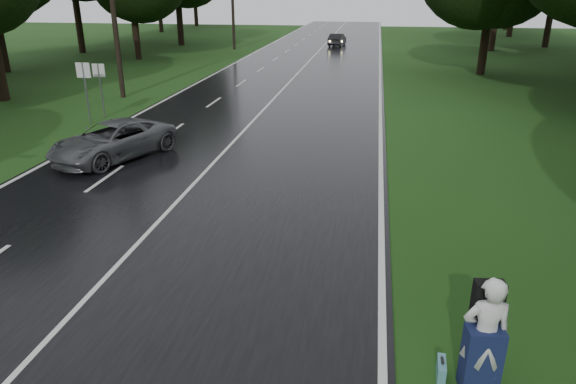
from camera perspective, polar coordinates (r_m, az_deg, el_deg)
ground at (r=10.31m, az=-25.23°, el=-15.05°), size 160.00×160.00×0.00m
road at (r=27.75m, az=-2.12°, el=9.56°), size 12.00×140.00×0.04m
lane_center at (r=27.75m, az=-2.12°, el=9.61°), size 0.12×140.00×0.01m
grey_car at (r=19.65m, az=-18.67°, el=5.37°), size 3.88×5.16×1.30m
far_car at (r=56.66m, az=5.42°, el=16.30°), size 1.72×3.86×1.23m
hitchhiker at (r=8.58m, az=20.74°, el=-14.80°), size 0.76×0.70×1.96m
suitcase at (r=9.03m, az=16.44°, el=-18.19°), size 0.16×0.44×0.31m
utility_pole_mid at (r=31.17m, az=-17.61°, el=9.88°), size 1.80×0.28×9.14m
utility_pole_far at (r=53.87m, az=-5.90°, el=15.31°), size 1.80×0.28×10.92m
road_sign_a at (r=25.44m, az=-20.81°, el=7.01°), size 0.65×0.10×2.72m
road_sign_b at (r=26.54m, az=-19.45°, el=7.75°), size 0.60×0.10×2.50m
tree_left_d at (r=32.91m, az=-28.72°, el=8.83°), size 8.07×8.07×12.61m
tree_left_e at (r=47.73m, az=-16.03°, el=13.82°), size 7.53×7.53×11.76m
tree_left_f at (r=58.62m, az=-11.60°, el=15.51°), size 9.09×9.09×14.20m
tree_right_e at (r=40.27m, az=20.33°, el=12.02°), size 7.94×7.94×12.41m
tree_right_f at (r=55.69m, az=21.36°, el=14.21°), size 9.32×9.32×14.56m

